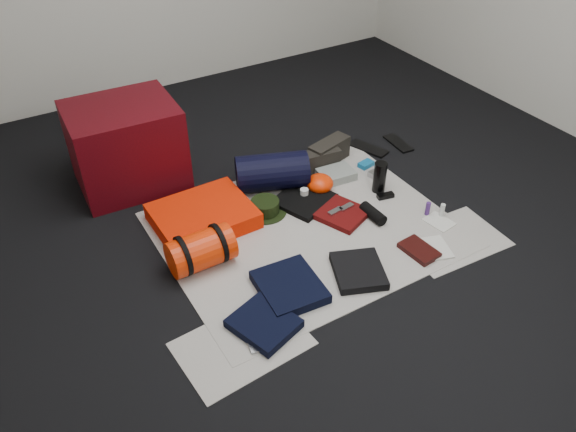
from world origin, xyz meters
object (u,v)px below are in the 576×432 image
sleeping_pad (203,216)px  stuff_sack (201,250)px  compact_camera (376,173)px  red_cabinet (126,146)px  paperback_book (419,250)px  water_bottle (380,177)px  navy_duffel (272,172)px

sleeping_pad → stuff_sack: 0.36m
stuff_sack → compact_camera: 1.33m
red_cabinet → paperback_book: size_ratio=3.07×
compact_camera → paperback_book: compact_camera is taller
sleeping_pad → stuff_sack: stuff_sack is taller
stuff_sack → red_cabinet: bearing=93.4°
sleeping_pad → compact_camera: bearing=-6.1°
red_cabinet → stuff_sack: (0.06, -0.96, -0.16)m
water_bottle → paperback_book: (-0.17, -0.58, -0.09)m
sleeping_pad → navy_duffel: bearing=11.7°
sleeping_pad → compact_camera: sleeping_pad is taller
stuff_sack → paperback_book: (1.06, -0.52, -0.09)m
stuff_sack → water_bottle: bearing=2.8°
stuff_sack → navy_duffel: (0.67, 0.43, 0.02)m
paperback_book → sleeping_pad: bearing=132.0°
red_cabinet → water_bottle: size_ratio=3.17×
sleeping_pad → water_bottle: (1.08, -0.27, 0.05)m
red_cabinet → stuff_sack: bearing=-83.8°
navy_duffel → water_bottle: bearing=-13.1°
compact_camera → stuff_sack: bearing=-179.2°
water_bottle → red_cabinet: bearing=145.0°
compact_camera → sleeping_pad: bearing=166.0°
red_cabinet → sleeping_pad: red_cabinet is taller
navy_duffel → compact_camera: (0.64, -0.23, -0.10)m
sleeping_pad → paperback_book: bearing=-43.0°
red_cabinet → navy_duffel: 0.91m
water_bottle → compact_camera: 0.19m
sleeping_pad → red_cabinet: bearing=108.3°
navy_duffel → paperback_book: bearing=-47.3°
sleeping_pad → stuff_sack: (-0.15, -0.33, 0.05)m
red_cabinet → navy_duffel: (0.73, -0.53, -0.14)m
navy_duffel → water_bottle: 0.67m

